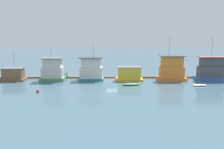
{
  "coord_description": "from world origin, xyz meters",
  "views": [
    {
      "loc": [
        -0.76,
        -54.86,
        11.15
      ],
      "look_at": [
        0.0,
        -1.0,
        1.4
      ],
      "focal_mm": 40.0,
      "sensor_mm": 36.0,
      "label": 1
    }
  ],
  "objects_px": {
    "dinghy_white": "(200,85)",
    "buoy_red": "(38,91)",
    "mooring_post_far_right": "(65,76)",
    "houseboat_brown": "(13,75)",
    "houseboat_yellow": "(129,74)",
    "houseboat_orange": "(172,70)",
    "houseboat_green": "(53,70)",
    "houseboat_teal": "(91,70)",
    "mooring_post_centre": "(67,75)",
    "dinghy_green": "(131,84)",
    "houseboat_blue": "(212,70)"
  },
  "relations": [
    {
      "from": "houseboat_brown",
      "to": "dinghy_white",
      "type": "height_order",
      "value": "houseboat_brown"
    },
    {
      "from": "mooring_post_centre",
      "to": "mooring_post_far_right",
      "type": "distance_m",
      "value": 0.55
    },
    {
      "from": "dinghy_white",
      "to": "mooring_post_centre",
      "type": "relative_size",
      "value": 2.18
    },
    {
      "from": "houseboat_yellow",
      "to": "dinghy_green",
      "type": "distance_m",
      "value": 5.2
    },
    {
      "from": "mooring_post_centre",
      "to": "mooring_post_far_right",
      "type": "bearing_deg",
      "value": 180.0
    },
    {
      "from": "dinghy_white",
      "to": "mooring_post_centre",
      "type": "xyz_separation_m",
      "value": [
        -27.84,
        8.24,
        0.5
      ]
    },
    {
      "from": "houseboat_brown",
      "to": "mooring_post_far_right",
      "type": "xyz_separation_m",
      "value": [
        10.96,
        2.12,
        -0.7
      ]
    },
    {
      "from": "houseboat_yellow",
      "to": "houseboat_orange",
      "type": "height_order",
      "value": "houseboat_orange"
    },
    {
      "from": "houseboat_green",
      "to": "mooring_post_far_right",
      "type": "relative_size",
      "value": 5.76
    },
    {
      "from": "dinghy_white",
      "to": "mooring_post_far_right",
      "type": "distance_m",
      "value": 29.56
    },
    {
      "from": "houseboat_orange",
      "to": "dinghy_green",
      "type": "distance_m",
      "value": 11.15
    },
    {
      "from": "houseboat_blue",
      "to": "mooring_post_far_right",
      "type": "height_order",
      "value": "houseboat_blue"
    },
    {
      "from": "houseboat_teal",
      "to": "dinghy_white",
      "type": "relative_size",
      "value": 2.7
    },
    {
      "from": "dinghy_white",
      "to": "mooring_post_far_right",
      "type": "bearing_deg",
      "value": 163.82
    },
    {
      "from": "dinghy_white",
      "to": "houseboat_teal",
      "type": "bearing_deg",
      "value": 163.08
    },
    {
      "from": "houseboat_green",
      "to": "houseboat_teal",
      "type": "height_order",
      "value": "houseboat_teal"
    },
    {
      "from": "buoy_red",
      "to": "houseboat_yellow",
      "type": "bearing_deg",
      "value": 31.61
    },
    {
      "from": "dinghy_green",
      "to": "dinghy_white",
      "type": "height_order",
      "value": "dinghy_green"
    },
    {
      "from": "dinghy_green",
      "to": "mooring_post_far_right",
      "type": "distance_m",
      "value": 16.4
    },
    {
      "from": "houseboat_orange",
      "to": "mooring_post_far_right",
      "type": "relative_size",
      "value": 7.6
    },
    {
      "from": "houseboat_yellow",
      "to": "houseboat_blue",
      "type": "bearing_deg",
      "value": 0.59
    },
    {
      "from": "dinghy_white",
      "to": "buoy_red",
      "type": "relative_size",
      "value": 5.31
    },
    {
      "from": "houseboat_green",
      "to": "dinghy_green",
      "type": "xyz_separation_m",
      "value": [
        16.92,
        -5.29,
        -1.99
      ]
    },
    {
      "from": "mooring_post_far_right",
      "to": "dinghy_white",
      "type": "bearing_deg",
      "value": -16.18
    },
    {
      "from": "houseboat_orange",
      "to": "mooring_post_centre",
      "type": "xyz_separation_m",
      "value": [
        -23.7,
        1.97,
        -1.66
      ]
    },
    {
      "from": "houseboat_yellow",
      "to": "houseboat_orange",
      "type": "distance_m",
      "value": 9.57
    },
    {
      "from": "mooring_post_centre",
      "to": "houseboat_teal",
      "type": "bearing_deg",
      "value": -14.77
    },
    {
      "from": "mooring_post_centre",
      "to": "buoy_red",
      "type": "distance_m",
      "value": 13.29
    },
    {
      "from": "dinghy_white",
      "to": "buoy_red",
      "type": "xyz_separation_m",
      "value": [
        -31.0,
        -4.66,
        0.1
      ]
    },
    {
      "from": "houseboat_teal",
      "to": "mooring_post_far_right",
      "type": "relative_size",
      "value": 6.55
    },
    {
      "from": "houseboat_brown",
      "to": "houseboat_teal",
      "type": "xyz_separation_m",
      "value": [
        17.2,
        0.62,
        0.92
      ]
    },
    {
      "from": "houseboat_blue",
      "to": "houseboat_teal",
      "type": "bearing_deg",
      "value": 178.85
    },
    {
      "from": "houseboat_blue",
      "to": "mooring_post_far_right",
      "type": "relative_size",
      "value": 7.63
    },
    {
      "from": "mooring_post_centre",
      "to": "dinghy_green",
      "type": "bearing_deg",
      "value": -27.3
    },
    {
      "from": "mooring_post_far_right",
      "to": "houseboat_brown",
      "type": "bearing_deg",
      "value": -169.06
    },
    {
      "from": "houseboat_teal",
      "to": "mooring_post_centre",
      "type": "xyz_separation_m",
      "value": [
        -5.69,
        1.5,
        -1.56
      ]
    },
    {
      "from": "mooring_post_far_right",
      "to": "buoy_red",
      "type": "xyz_separation_m",
      "value": [
        -2.61,
        -12.9,
        -0.33
      ]
    },
    {
      "from": "houseboat_blue",
      "to": "mooring_post_centre",
      "type": "distance_m",
      "value": 32.74
    },
    {
      "from": "houseboat_green",
      "to": "houseboat_teal",
      "type": "xyz_separation_m",
      "value": [
        8.48,
        0.51,
        0.03
      ]
    },
    {
      "from": "houseboat_blue",
      "to": "mooring_post_centre",
      "type": "height_order",
      "value": "houseboat_blue"
    },
    {
      "from": "houseboat_teal",
      "to": "houseboat_yellow",
      "type": "height_order",
      "value": "houseboat_teal"
    },
    {
      "from": "houseboat_yellow",
      "to": "buoy_red",
      "type": "bearing_deg",
      "value": -148.39
    },
    {
      "from": "houseboat_yellow",
      "to": "dinghy_white",
      "type": "bearing_deg",
      "value": -23.73
    },
    {
      "from": "houseboat_blue",
      "to": "dinghy_green",
      "type": "xyz_separation_m",
      "value": [
        -18.5,
        -5.25,
        -1.98
      ]
    },
    {
      "from": "buoy_red",
      "to": "houseboat_blue",
      "type": "bearing_deg",
      "value": 16.88
    },
    {
      "from": "houseboat_green",
      "to": "buoy_red",
      "type": "bearing_deg",
      "value": -91.96
    },
    {
      "from": "dinghy_white",
      "to": "mooring_post_centre",
      "type": "distance_m",
      "value": 29.04
    },
    {
      "from": "mooring_post_far_right",
      "to": "buoy_red",
      "type": "height_order",
      "value": "mooring_post_far_right"
    },
    {
      "from": "mooring_post_centre",
      "to": "buoy_red",
      "type": "xyz_separation_m",
      "value": [
        -3.16,
        -12.9,
        -0.4
      ]
    },
    {
      "from": "houseboat_green",
      "to": "dinghy_green",
      "type": "height_order",
      "value": "houseboat_green"
    }
  ]
}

